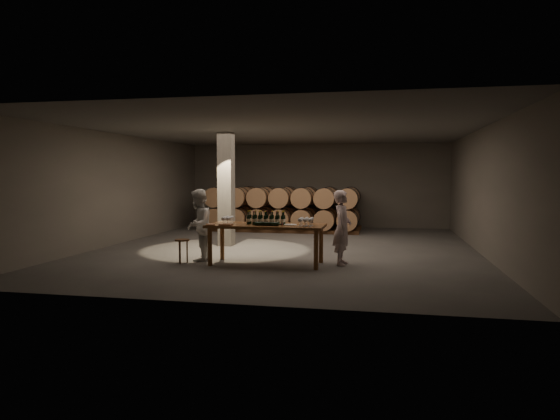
% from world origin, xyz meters
% --- Properties ---
extents(room, '(12.00, 12.00, 12.00)m').
position_xyz_m(room, '(-1.80, 0.20, 1.60)').
color(room, '#4E4C49').
rests_on(room, ground).
extents(tasting_table, '(2.60, 1.10, 0.90)m').
position_xyz_m(tasting_table, '(0.00, -2.50, 0.80)').
color(tasting_table, brown).
rests_on(tasting_table, ground).
extents(barrel_stack_back, '(5.48, 0.95, 1.57)m').
position_xyz_m(barrel_stack_back, '(-0.96, 5.20, 0.83)').
color(barrel_stack_back, '#56361D').
rests_on(barrel_stack_back, ground).
extents(barrel_stack_front, '(5.48, 0.95, 1.57)m').
position_xyz_m(barrel_stack_front, '(-0.96, 3.80, 0.83)').
color(barrel_stack_front, '#56361D').
rests_on(barrel_stack_front, ground).
extents(bottle_cluster, '(0.86, 0.23, 0.31)m').
position_xyz_m(bottle_cluster, '(-0.00, -2.51, 1.01)').
color(bottle_cluster, black).
rests_on(bottle_cluster, tasting_table).
extents(lying_bottles, '(0.62, 0.08, 0.08)m').
position_xyz_m(lying_bottles, '(0.09, -2.80, 0.94)').
color(lying_bottles, black).
rests_on(lying_bottles, tasting_table).
extents(glass_cluster_left, '(0.19, 0.41, 0.17)m').
position_xyz_m(glass_cluster_left, '(-0.88, -2.57, 1.02)').
color(glass_cluster_left, silver).
rests_on(glass_cluster_left, tasting_table).
extents(glass_cluster_right, '(0.31, 0.42, 0.18)m').
position_xyz_m(glass_cluster_right, '(0.92, -2.65, 1.03)').
color(glass_cluster_right, silver).
rests_on(glass_cluster_right, tasting_table).
extents(plate, '(0.29, 0.29, 0.02)m').
position_xyz_m(plate, '(0.55, -2.54, 0.91)').
color(plate, white).
rests_on(plate, tasting_table).
extents(notebook_near, '(0.27, 0.22, 0.03)m').
position_xyz_m(notebook_near, '(-0.83, -2.88, 0.92)').
color(notebook_near, brown).
rests_on(notebook_near, tasting_table).
extents(notebook_corner, '(0.26, 0.30, 0.02)m').
position_xyz_m(notebook_corner, '(-1.18, -2.89, 0.91)').
color(notebook_corner, brown).
rests_on(notebook_corner, tasting_table).
extents(pen, '(0.15, 0.01, 0.01)m').
position_xyz_m(pen, '(-0.74, -2.94, 0.91)').
color(pen, black).
rests_on(pen, tasting_table).
extents(stool, '(0.33, 0.33, 0.55)m').
position_xyz_m(stool, '(-1.90, -2.76, 0.45)').
color(stool, '#56361D').
rests_on(stool, ground).
extents(person_man, '(0.43, 0.63, 1.67)m').
position_xyz_m(person_man, '(1.67, -2.23, 0.83)').
color(person_man, beige).
rests_on(person_man, ground).
extents(person_woman, '(0.66, 0.83, 1.67)m').
position_xyz_m(person_woman, '(-1.66, -2.36, 0.84)').
color(person_woman, white).
rests_on(person_woman, ground).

